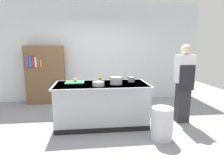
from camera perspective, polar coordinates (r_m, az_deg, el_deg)
ground_plane at (r=4.34m, az=-3.03°, el=-11.67°), size 10.00×10.00×0.00m
back_wall at (r=6.11m, az=-4.52°, el=9.35°), size 6.40×0.12×3.00m
counter_island at (r=4.18m, az=-3.09°, el=-5.78°), size 1.98×0.98×0.90m
cutting_board at (r=4.24m, az=-10.97°, el=0.44°), size 0.40×0.28×0.02m
onion at (r=4.26m, az=-10.79°, el=1.22°), size 0.09×0.09×0.09m
stock_pot at (r=4.00m, az=1.24°, el=1.00°), size 0.32×0.25×0.15m
sauce_pan at (r=4.29m, az=5.73°, el=1.34°), size 0.21×0.14×0.11m
mixing_bowl at (r=3.83m, az=-4.03°, el=0.04°), size 0.24×0.24×0.09m
juice_cup at (r=4.30m, az=-3.53°, el=1.31°), size 0.07×0.07×0.10m
trash_bin at (r=3.69m, az=14.53°, el=-11.22°), size 0.39×0.39×0.60m
person_chef at (r=4.50m, az=20.47°, el=0.61°), size 0.38×0.25×1.72m
bookshelf at (r=5.99m, az=-19.11°, el=2.53°), size 1.10×0.31×1.70m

